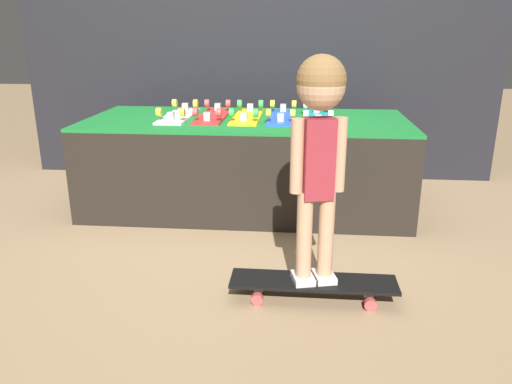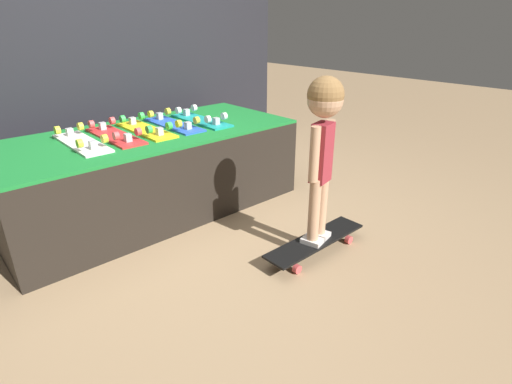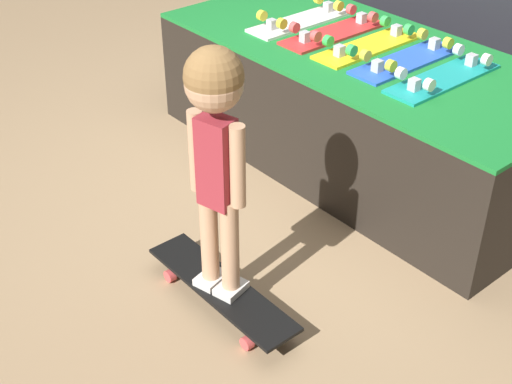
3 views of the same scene
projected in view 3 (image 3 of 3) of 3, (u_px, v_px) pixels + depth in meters
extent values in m
plane|color=#9E7F5B|center=(278.00, 195.00, 3.43)|extent=(16.00, 16.00, 0.00)
cube|color=black|center=(360.00, 108.00, 3.56)|extent=(2.09, 0.94, 0.58)
cube|color=#19752D|center=(365.00, 51.00, 3.39)|extent=(2.09, 0.94, 0.02)
cube|color=white|center=(301.00, 22.00, 3.68)|extent=(0.18, 0.60, 0.01)
cube|color=#B7B7BC|center=(328.00, 7.00, 3.77)|extent=(0.04, 0.04, 0.05)
cylinder|color=yellow|center=(339.00, 6.00, 3.71)|extent=(0.03, 0.05, 0.05)
cube|color=#B7B7BC|center=(272.00, 24.00, 3.55)|extent=(0.04, 0.04, 0.05)
cylinder|color=yellow|center=(282.00, 24.00, 3.49)|extent=(0.03, 0.05, 0.05)
cylinder|color=yellow|center=(262.00, 15.00, 3.59)|extent=(0.03, 0.05, 0.05)
cube|color=red|center=(334.00, 33.00, 3.54)|extent=(0.18, 0.60, 0.01)
cube|color=#B7B7BC|center=(362.00, 18.00, 3.63)|extent=(0.04, 0.04, 0.05)
cylinder|color=#D84C4C|center=(373.00, 17.00, 3.57)|extent=(0.03, 0.05, 0.05)
cylinder|color=#D84C4C|center=(351.00, 9.00, 3.66)|extent=(0.03, 0.05, 0.05)
cube|color=#B7B7BC|center=(305.00, 37.00, 3.41)|extent=(0.04, 0.04, 0.05)
cylinder|color=#D84C4C|center=(316.00, 36.00, 3.35)|extent=(0.03, 0.05, 0.05)
cylinder|color=#D84C4C|center=(294.00, 27.00, 3.45)|extent=(0.03, 0.05, 0.05)
cube|color=yellow|center=(368.00, 47.00, 3.40)|extent=(0.18, 0.60, 0.01)
cube|color=#B7B7BC|center=(396.00, 30.00, 3.49)|extent=(0.04, 0.04, 0.05)
cylinder|color=green|center=(409.00, 30.00, 3.42)|extent=(0.03, 0.05, 0.05)
cylinder|color=green|center=(385.00, 21.00, 3.52)|extent=(0.03, 0.05, 0.05)
cube|color=#B7B7BC|center=(339.00, 51.00, 3.27)|extent=(0.04, 0.04, 0.05)
cylinder|color=green|center=(352.00, 50.00, 3.21)|extent=(0.03, 0.05, 0.05)
cylinder|color=green|center=(328.00, 41.00, 3.30)|extent=(0.03, 0.05, 0.05)
cube|color=blue|center=(406.00, 61.00, 3.25)|extent=(0.18, 0.60, 0.01)
cube|color=#B7B7BC|center=(434.00, 44.00, 3.34)|extent=(0.04, 0.04, 0.05)
cylinder|color=yellow|center=(448.00, 43.00, 3.28)|extent=(0.03, 0.05, 0.05)
cylinder|color=yellow|center=(422.00, 34.00, 3.38)|extent=(0.03, 0.05, 0.05)
cube|color=#B7B7BC|center=(377.00, 66.00, 3.13)|extent=(0.04, 0.04, 0.05)
cylinder|color=yellow|center=(391.00, 66.00, 3.07)|extent=(0.03, 0.05, 0.05)
cylinder|color=yellow|center=(365.00, 55.00, 3.16)|extent=(0.03, 0.05, 0.05)
cube|color=teal|center=(443.00, 79.00, 3.09)|extent=(0.18, 0.60, 0.01)
cube|color=#B7B7BC|center=(472.00, 60.00, 3.18)|extent=(0.04, 0.04, 0.05)
cylinder|color=white|center=(487.00, 60.00, 3.12)|extent=(0.03, 0.05, 0.05)
cylinder|color=white|center=(459.00, 50.00, 3.22)|extent=(0.03, 0.05, 0.05)
cube|color=#B7B7BC|center=(414.00, 85.00, 2.97)|extent=(0.04, 0.04, 0.05)
cylinder|color=white|center=(429.00, 85.00, 2.91)|extent=(0.03, 0.05, 0.05)
cylinder|color=white|center=(401.00, 73.00, 3.00)|extent=(0.03, 0.05, 0.05)
cube|color=black|center=(221.00, 288.00, 2.75)|extent=(0.74, 0.18, 0.01)
cube|color=#B7B7BC|center=(263.00, 328.00, 2.61)|extent=(0.04, 0.04, 0.05)
cylinder|color=#D84C4C|center=(278.00, 324.00, 2.66)|extent=(0.05, 0.03, 0.05)
cylinder|color=#D84C4C|center=(247.00, 343.00, 2.58)|extent=(0.05, 0.03, 0.05)
cube|color=#B7B7BC|center=(185.00, 263.00, 2.92)|extent=(0.04, 0.04, 0.05)
cylinder|color=#D84C4C|center=(200.00, 261.00, 2.97)|extent=(0.05, 0.03, 0.05)
cylinder|color=#D84C4C|center=(170.00, 276.00, 2.89)|extent=(0.05, 0.03, 0.05)
cube|color=silver|center=(231.00, 288.00, 2.71)|extent=(0.12, 0.14, 0.03)
cylinder|color=tan|center=(230.00, 245.00, 2.59)|extent=(0.07, 0.07, 0.39)
cube|color=silver|center=(211.00, 278.00, 2.76)|extent=(0.12, 0.14, 0.03)
cylinder|color=tan|center=(209.00, 235.00, 2.64)|extent=(0.07, 0.07, 0.39)
cube|color=maroon|center=(217.00, 162.00, 2.43)|extent=(0.14, 0.12, 0.34)
cylinder|color=tan|center=(238.00, 167.00, 2.38)|extent=(0.05, 0.05, 0.31)
cylinder|color=tan|center=(196.00, 151.00, 2.47)|extent=(0.05, 0.05, 0.31)
sphere|color=tan|center=(214.00, 83.00, 2.27)|extent=(0.19, 0.19, 0.19)
sphere|color=olive|center=(214.00, 76.00, 2.26)|extent=(0.20, 0.20, 0.20)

